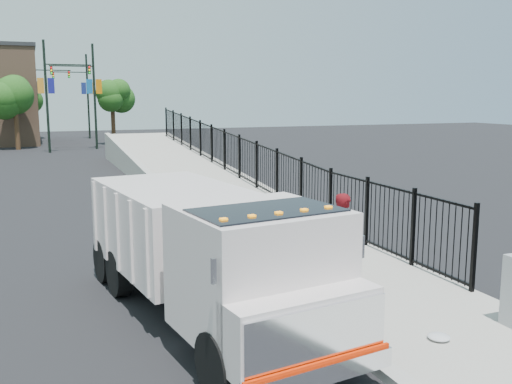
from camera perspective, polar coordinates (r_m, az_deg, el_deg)
name	(u,v)px	position (r m, az deg, el deg)	size (l,w,h in m)	color
ground	(274,288)	(12.42, 1.78, -9.57)	(120.00, 120.00, 0.00)	black
sidewalk	(405,305)	(11.67, 14.68, -10.86)	(3.55, 12.00, 0.12)	#9E998E
curb	(317,318)	(10.70, 6.12, -12.39)	(0.30, 12.00, 0.16)	#ADAAA3
ramp	(184,181)	(27.91, -7.21, 1.11)	(3.95, 24.00, 1.70)	#9E998E
iron_fence	(239,171)	(24.41, -1.67, 2.10)	(0.10, 28.00, 1.80)	black
truck	(207,248)	(10.26, -4.89, -5.57)	(3.30, 7.49, 2.48)	black
worker	(344,237)	(12.45, 8.75, -4.46)	(0.70, 0.46, 1.91)	#52090D
debris	(439,337)	(10.11, 17.82, -13.62)	(0.37, 0.37, 0.09)	silver
light_pole_0	(51,92)	(43.96, -19.83, 9.40)	(3.78, 0.22, 8.00)	black
light_pole_1	(90,92)	(46.11, -16.24, 9.56)	(3.78, 0.22, 8.00)	black
light_pole_2	(37,93)	(53.83, -21.05, 9.26)	(3.77, 0.22, 8.00)	black
light_pole_3	(84,93)	(57.72, -16.78, 9.46)	(3.78, 0.22, 8.00)	black
tree_0	(15,97)	(47.41, -22.97, 8.70)	(3.06, 3.06, 5.53)	#382314
tree_1	(112,98)	(50.34, -14.19, 9.10)	(2.21, 2.21, 5.10)	#382314
tree_2	(25,97)	(59.21, -22.07, 8.77)	(2.85, 2.85, 5.43)	#382314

